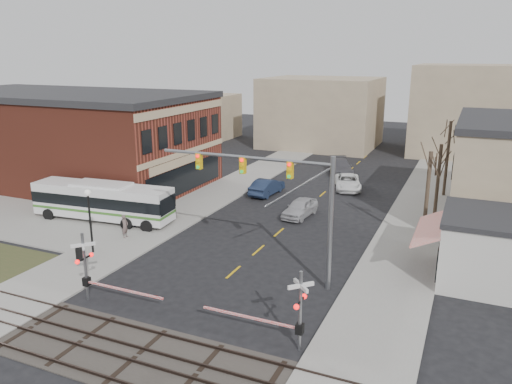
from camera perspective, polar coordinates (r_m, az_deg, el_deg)
ground at (r=30.58m, az=-4.29°, el=-10.56°), size 160.00×160.00×0.00m
sidewalk_west at (r=51.37m, az=-3.22°, el=0.44°), size 5.00×60.00×0.12m
sidewalk_east at (r=46.27m, az=18.28°, el=-2.06°), size 5.00×60.00×0.12m
plaza_west at (r=47.54m, az=-25.39°, el=-2.34°), size 20.00×10.00×0.11m
ballast_strip at (r=24.74m, az=-13.43°, el=-17.75°), size 160.00×5.00×0.06m
rail_tracks at (r=24.69m, az=-13.44°, el=-17.58°), size 160.00×3.91×0.14m
brick_building at (r=57.38m, az=-21.05°, el=5.88°), size 30.40×15.40×9.60m
tree_east_a at (r=37.58m, az=18.94°, el=-0.65°), size 0.28×0.28×6.75m
tree_east_b at (r=43.42m, az=20.06°, el=1.05°), size 0.28×0.28×6.30m
tree_east_c at (r=51.13m, az=21.01°, el=3.56°), size 0.28×0.28×7.20m
transit_bus at (r=42.87m, az=-17.12°, el=-0.97°), size 12.21×3.73×3.09m
traffic_signal_mast at (r=29.14m, az=2.96°, el=0.32°), size 11.11×0.30×8.00m
rr_crossing_west at (r=29.35m, az=-18.31°, el=-8.30°), size 5.60×1.36×4.00m
rr_crossing_east at (r=23.80m, az=4.07°, el=-13.31°), size 5.60×1.36×4.00m
street_lamp at (r=35.67m, az=-18.55°, el=-1.75°), size 0.44×0.44×4.51m
trash_bin at (r=35.54m, az=-19.44°, el=-6.69°), size 0.60×0.60×0.81m
car_a at (r=42.59m, az=5.05°, el=-1.81°), size 2.23×4.67×1.54m
car_b at (r=49.01m, az=1.26°, el=0.62°), size 2.06×4.98×1.60m
car_c at (r=51.83m, az=10.43°, el=1.12°), size 3.93×5.84×1.49m
car_d at (r=58.26m, az=9.66°, el=2.85°), size 4.37×6.24×1.68m
pedestrian_near at (r=38.54m, az=-14.75°, el=-3.79°), size 0.52×0.71×1.78m
pedestrian_far at (r=40.62m, az=-13.37°, el=-2.90°), size 0.90×0.82×1.51m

